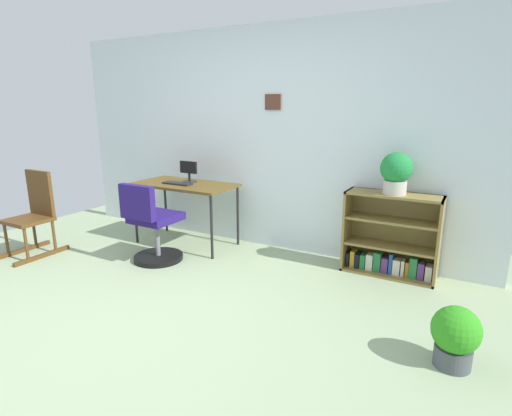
# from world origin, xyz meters

# --- Properties ---
(ground_plane) EXTENTS (6.24, 6.24, 0.00)m
(ground_plane) POSITION_xyz_m (0.00, 0.00, 0.00)
(ground_plane) COLOR #94A982
(wall_back) EXTENTS (5.20, 0.12, 2.46)m
(wall_back) POSITION_xyz_m (0.00, 2.15, 1.23)
(wall_back) COLOR silver
(wall_back) RESTS_ON ground_plane
(desk) EXTENTS (1.19, 0.61, 0.74)m
(desk) POSITION_xyz_m (-0.71, 1.68, 0.68)
(desk) COLOR brown
(desk) RESTS_ON ground_plane
(monitor) EXTENTS (0.23, 0.17, 0.25)m
(monitor) POSITION_xyz_m (-0.71, 1.77, 0.86)
(monitor) COLOR #262628
(monitor) RESTS_ON desk
(keyboard) EXTENTS (0.37, 0.11, 0.02)m
(keyboard) POSITION_xyz_m (-0.75, 1.60, 0.74)
(keyboard) COLOR black
(keyboard) RESTS_ON desk
(office_chair) EXTENTS (0.52, 0.55, 0.86)m
(office_chair) POSITION_xyz_m (-0.65, 1.05, 0.37)
(office_chair) COLOR black
(office_chair) RESTS_ON ground_plane
(rocking_chair) EXTENTS (0.42, 0.64, 0.92)m
(rocking_chair) POSITION_xyz_m (-1.97, 0.62, 0.46)
(rocking_chair) COLOR #543617
(rocking_chair) RESTS_ON ground_plane
(bookshelf_low) EXTENTS (0.88, 0.30, 0.81)m
(bookshelf_low) POSITION_xyz_m (1.60, 1.95, 0.35)
(bookshelf_low) COLOR olive
(bookshelf_low) RESTS_ON ground_plane
(potted_plant_on_shelf) EXTENTS (0.29, 0.29, 0.39)m
(potted_plant_on_shelf) POSITION_xyz_m (1.60, 1.90, 1.02)
(potted_plant_on_shelf) COLOR #B7B2A8
(potted_plant_on_shelf) RESTS_ON bookshelf_low
(potted_plant_floor) EXTENTS (0.30, 0.30, 0.41)m
(potted_plant_floor) POSITION_xyz_m (2.26, 0.64, 0.22)
(potted_plant_floor) COLOR #474C51
(potted_plant_floor) RESTS_ON ground_plane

